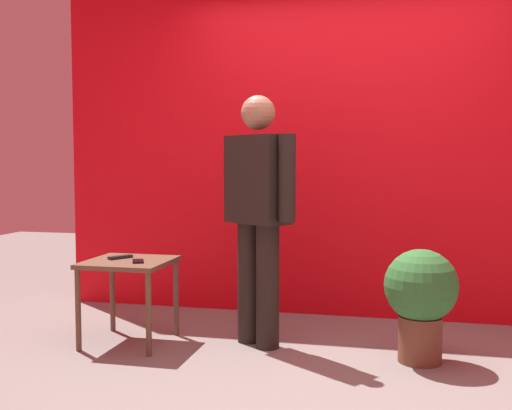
% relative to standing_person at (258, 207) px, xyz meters
% --- Properties ---
extents(ground_plane, '(12.00, 12.00, 0.00)m').
position_rel_standing_person_xyz_m(ground_plane, '(0.51, -0.54, -0.92)').
color(ground_plane, gray).
extents(back_wall_red, '(4.66, 0.12, 2.70)m').
position_rel_standing_person_xyz_m(back_wall_red, '(0.51, 0.94, 0.43)').
color(back_wall_red, red).
rests_on(back_wall_red, ground_plane).
extents(standing_person, '(0.59, 0.46, 1.64)m').
position_rel_standing_person_xyz_m(standing_person, '(0.00, 0.00, 0.00)').
color(standing_person, black).
rests_on(standing_person, ground_plane).
extents(side_table, '(0.54, 0.54, 0.56)m').
position_rel_standing_person_xyz_m(side_table, '(-0.85, -0.15, -0.44)').
color(side_table, brown).
rests_on(side_table, ground_plane).
extents(cell_phone, '(0.12, 0.16, 0.01)m').
position_rel_standing_person_xyz_m(cell_phone, '(-0.76, -0.21, -0.35)').
color(cell_phone, black).
rests_on(cell_phone, side_table).
extents(tv_remote, '(0.13, 0.17, 0.02)m').
position_rel_standing_person_xyz_m(tv_remote, '(-0.93, -0.11, -0.35)').
color(tv_remote, black).
rests_on(tv_remote, side_table).
extents(potted_plant, '(0.44, 0.44, 0.69)m').
position_rel_standing_person_xyz_m(potted_plant, '(1.03, -0.13, -0.51)').
color(potted_plant, brown).
rests_on(potted_plant, ground_plane).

